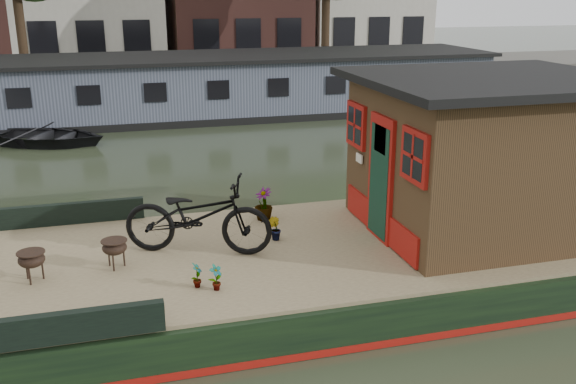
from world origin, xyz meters
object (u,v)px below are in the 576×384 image
object	(u,v)px
dinghy	(45,132)
bicycle	(198,216)
potted_plant_a	(216,278)
brazier_front	(32,266)
cabin	(487,153)
brazier_rear	(115,254)

from	to	relation	value
dinghy	bicycle	bearing A→B (deg)	-139.28
potted_plant_a	brazier_front	size ratio (longest dim) A/B	0.85
brazier_front	cabin	bearing A→B (deg)	1.74
dinghy	brazier_rear	bearing A→B (deg)	-145.51
brazier_front	dinghy	xyz separation A→B (m)	(-0.73, 11.07, -0.49)
bicycle	potted_plant_a	world-z (taller)	bicycle
bicycle	potted_plant_a	xyz separation A→B (m)	(0.03, -1.29, -0.39)
bicycle	dinghy	bearing A→B (deg)	36.58
bicycle	cabin	bearing A→B (deg)	-71.08
brazier_rear	dinghy	bearing A→B (deg)	99.25
cabin	potted_plant_a	xyz separation A→B (m)	(-4.47, -1.12, -1.05)
potted_plant_a	brazier_front	distance (m)	2.44
brazier_front	dinghy	size ratio (longest dim) A/B	0.12
cabin	brazier_front	world-z (taller)	cabin
bicycle	brazier_rear	world-z (taller)	bicycle
bicycle	dinghy	distance (m)	11.13
brazier_rear	dinghy	xyz separation A→B (m)	(-1.78, 10.92, -0.48)
cabin	bicycle	bearing A→B (deg)	177.82
dinghy	brazier_front	bearing A→B (deg)	-150.99
potted_plant_a	brazier_rear	world-z (taller)	brazier_rear
bicycle	brazier_rear	size ratio (longest dim) A/B	5.28
bicycle	brazier_rear	distance (m)	1.26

